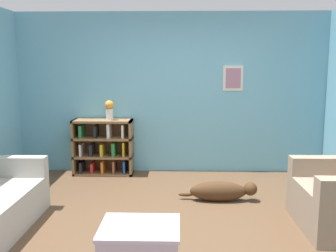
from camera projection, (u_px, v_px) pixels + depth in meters
ground_plane at (167, 226)px, 4.12m from camera, size 14.00×14.00×0.00m
wall_back at (171, 93)px, 6.13m from camera, size 5.60×0.13×2.60m
bookshelf at (103, 147)px, 6.07m from camera, size 0.95×0.36×0.89m
coffee_table at (140, 249)px, 3.11m from camera, size 0.66×0.54×0.44m
dog at (221, 191)px, 4.87m from camera, size 1.02×0.23×0.26m
vase at (109, 109)px, 5.95m from camera, size 0.14×0.14×0.31m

